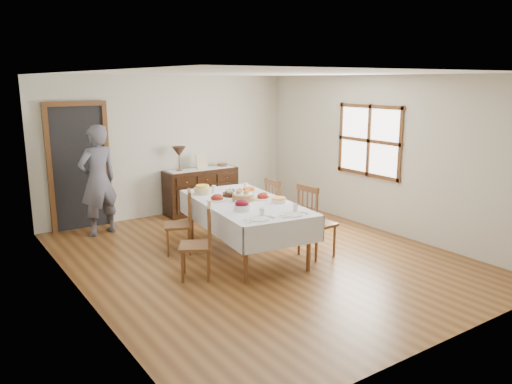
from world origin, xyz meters
TOP-DOWN VIEW (x-y plane):
  - ground at (0.00, 0.00)m, footprint 6.00×6.00m
  - room_shell at (-0.15, 0.42)m, footprint 5.02×6.02m
  - dining_table at (-0.11, 0.23)m, footprint 1.46×2.45m
  - chair_left_near at (-1.08, -0.20)m, footprint 0.55×0.55m
  - chair_left_far at (-0.84, 0.82)m, footprint 0.52×0.52m
  - chair_right_near at (0.66, -0.42)m, footprint 0.47×0.47m
  - chair_right_far at (0.74, 0.53)m, footprint 0.41×0.41m
  - sideboard at (0.50, 2.72)m, footprint 1.42×0.52m
  - person at (-1.55, 2.41)m, footprint 0.69×0.53m
  - bread_basket at (-0.10, 0.29)m, footprint 0.31×0.31m
  - egg_basket at (-0.08, 0.64)m, footprint 0.28×0.28m
  - ham_platter_a at (-0.41, 0.51)m, footprint 0.30×0.30m
  - ham_platter_b at (0.21, 0.22)m, footprint 0.33×0.33m
  - beet_bowl at (-0.41, -0.17)m, footprint 0.22×0.22m
  - carrot_bowl at (0.22, 0.62)m, footprint 0.21×0.21m
  - pineapple_bowl at (-0.37, 1.01)m, footprint 0.27×0.27m
  - casserole_dish at (0.27, -0.09)m, footprint 0.22×0.22m
  - butter_dish at (-0.28, 0.06)m, footprint 0.15×0.11m
  - setting_left at (-0.44, -0.62)m, footprint 0.43×0.31m
  - setting_right at (0.05, -0.70)m, footprint 0.43×0.31m
  - glass_far_a at (-0.18, 1.00)m, footprint 0.07×0.07m
  - glass_far_b at (0.38, 0.96)m, footprint 0.07×0.07m
  - runner at (0.49, 2.70)m, footprint 1.30×0.35m
  - table_lamp at (0.06, 2.73)m, footprint 0.26×0.26m
  - picture_frame at (0.52, 2.71)m, footprint 0.22×0.08m
  - deco_bowl at (1.00, 2.75)m, footprint 0.20×0.20m

SIDE VIEW (x-z plane):
  - ground at x=0.00m, z-range 0.00..0.00m
  - sideboard at x=0.50m, z-range 0.00..0.85m
  - chair_left_far at x=-0.84m, z-range 0.01..0.95m
  - chair_left_near at x=-1.08m, z-range 0.01..0.98m
  - chair_right_far at x=0.74m, z-range 0.01..0.99m
  - chair_right_near at x=0.66m, z-range 0.01..1.08m
  - dining_table at x=-0.11m, z-range 0.31..1.11m
  - setting_left at x=-0.44m, z-range 0.77..0.87m
  - setting_right at x=0.05m, z-range 0.77..0.87m
  - ham_platter_b at x=0.21m, z-range 0.77..0.88m
  - ham_platter_a at x=-0.41m, z-range 0.77..0.89m
  - casserole_dish at x=0.27m, z-range 0.80..0.87m
  - butter_dish at x=-0.28m, z-range 0.80..0.87m
  - egg_basket at x=-0.08m, z-range 0.78..0.89m
  - carrot_bowl at x=0.22m, z-range 0.80..0.88m
  - glass_far_b at x=0.38m, z-range 0.80..0.89m
  - glass_far_a at x=-0.18m, z-range 0.80..0.91m
  - runner at x=0.49m, z-range 0.85..0.86m
  - pineapple_bowl at x=-0.37m, z-range 0.79..0.93m
  - bread_basket at x=-0.10m, z-range 0.78..0.95m
  - beet_bowl at x=-0.41m, z-range 0.79..0.94m
  - deco_bowl at x=1.00m, z-range 0.85..0.91m
  - person at x=-1.55m, z-range 0.00..1.95m
  - picture_frame at x=0.52m, z-range 0.85..1.13m
  - table_lamp at x=0.06m, z-range 0.98..1.44m
  - room_shell at x=-0.15m, z-range 0.32..2.97m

